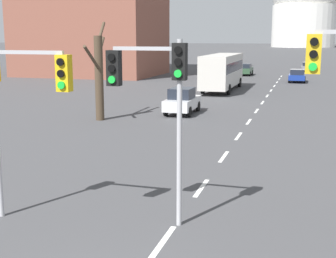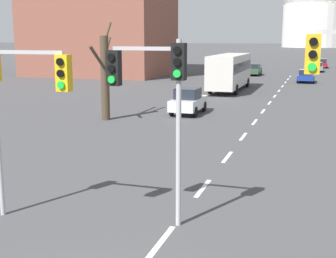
{
  "view_description": "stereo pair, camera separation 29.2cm",
  "coord_description": "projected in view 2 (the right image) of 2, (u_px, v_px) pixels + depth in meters",
  "views": [
    {
      "loc": [
        3.29,
        -6.51,
        5.12
      ],
      "look_at": [
        -0.46,
        6.11,
        2.53
      ],
      "focal_mm": 50.0,
      "sensor_mm": 36.0,
      "label": 1
    },
    {
      "loc": [
        3.57,
        -6.42,
        5.12
      ],
      "look_at": [
        -0.46,
        6.11,
        2.53
      ],
      "focal_mm": 50.0,
      "sensor_mm": 36.0,
      "label": 2
    }
  ],
  "objects": [
    {
      "name": "lane_stripe_9",
      "position": [
        282.0,
        86.0,
        49.76
      ],
      "size": [
        0.16,
        2.0,
        0.01
      ],
      "primitive_type": "cube",
      "color": "silver",
      "rests_on": "ground_plane"
    },
    {
      "name": "sedan_far_right",
      "position": [
        188.0,
        101.0,
        31.7
      ],
      "size": [
        1.79,
        4.11,
        1.77
      ],
      "color": "silver",
      "rests_on": "ground_plane"
    },
    {
      "name": "lane_stripe_7",
      "position": [
        275.0,
        96.0,
        41.35
      ],
      "size": [
        0.16,
        2.0,
        0.01
      ],
      "primitive_type": "cube",
      "color": "silver",
      "rests_on": "ground_plane"
    },
    {
      "name": "sedan_far_left",
      "position": [
        253.0,
        69.0,
        63.78
      ],
      "size": [
        1.97,
        4.24,
        1.58
      ],
      "color": "#2D4C33",
      "rests_on": "ground_plane"
    },
    {
      "name": "lane_stripe_2",
      "position": [
        227.0,
        157.0,
        20.32
      ],
      "size": [
        0.16,
        2.0,
        0.01
      ],
      "primitive_type": "cube",
      "color": "silver",
      "rests_on": "ground_plane"
    },
    {
      "name": "traffic_signal_centre_tall",
      "position": [
        156.0,
        86.0,
        12.42
      ],
      "size": [
        2.2,
        0.34,
        5.08
      ],
      "color": "#B2B2B7",
      "rests_on": "ground_plane"
    },
    {
      "name": "lane_stripe_0",
      "position": [
        161.0,
        241.0,
        11.92
      ],
      "size": [
        0.16,
        2.0,
        0.01
      ],
      "primitive_type": "cube",
      "color": "silver",
      "rests_on": "ground_plane"
    },
    {
      "name": "lane_stripe_10",
      "position": [
        285.0,
        82.0,
        53.96
      ],
      "size": [
        0.16,
        2.0,
        0.01
      ],
      "primitive_type": "cube",
      "color": "silver",
      "rests_on": "ground_plane"
    },
    {
      "name": "lane_stripe_6",
      "position": [
        270.0,
        103.0,
        37.14
      ],
      "size": [
        0.16,
        2.0,
        0.01
      ],
      "primitive_type": "cube",
      "color": "silver",
      "rests_on": "ground_plane"
    },
    {
      "name": "sedan_mid_centre",
      "position": [
        317.0,
        67.0,
        70.74
      ],
      "size": [
        1.81,
        4.56,
        1.41
      ],
      "color": "slate",
      "rests_on": "ground_plane"
    },
    {
      "name": "city_bus",
      "position": [
        230.0,
        70.0,
        45.27
      ],
      "size": [
        2.66,
        10.8,
        3.48
      ],
      "color": "beige",
      "rests_on": "ground_plane"
    },
    {
      "name": "traffic_signal_near_left",
      "position": [
        18.0,
        87.0,
        12.77
      ],
      "size": [
        2.57,
        0.34,
        4.98
      ],
      "color": "#B2B2B7",
      "rests_on": "ground_plane"
    },
    {
      "name": "sedan_near_left",
      "position": [
        321.0,
        63.0,
        79.53
      ],
      "size": [
        1.98,
        3.82,
        1.55
      ],
      "color": "maroon",
      "rests_on": "ground_plane"
    },
    {
      "name": "lane_stripe_1",
      "position": [
        203.0,
        188.0,
        16.12
      ],
      "size": [
        0.16,
        2.0,
        0.01
      ],
      "primitive_type": "cube",
      "color": "silver",
      "rests_on": "ground_plane"
    },
    {
      "name": "bare_tree_left_near",
      "position": [
        105.0,
        74.0,
        29.03
      ],
      "size": [
        1.03,
        4.57,
        6.12
      ],
      "color": "#473828",
      "rests_on": "ground_plane"
    },
    {
      "name": "lane_stripe_3",
      "position": [
        243.0,
        136.0,
        24.53
      ],
      "size": [
        0.16,
        2.0,
        0.01
      ],
      "primitive_type": "cube",
      "color": "silver",
      "rests_on": "ground_plane"
    },
    {
      "name": "lane_stripe_12",
      "position": [
        290.0,
        76.0,
        62.37
      ],
      "size": [
        0.16,
        2.0,
        0.01
      ],
      "primitive_type": "cube",
      "color": "silver",
      "rests_on": "ground_plane"
    },
    {
      "name": "sedan_near_right",
      "position": [
        306.0,
        76.0,
        53.75
      ],
      "size": [
        1.89,
        3.92,
        1.5
      ],
      "color": "navy",
      "rests_on": "ground_plane"
    },
    {
      "name": "lane_stripe_8",
      "position": [
        279.0,
        91.0,
        45.55
      ],
      "size": [
        0.16,
        2.0,
        0.01
      ],
      "primitive_type": "cube",
      "color": "silver",
      "rests_on": "ground_plane"
    },
    {
      "name": "lane_stripe_11",
      "position": [
        288.0,
        79.0,
        58.16
      ],
      "size": [
        0.16,
        2.0,
        0.01
      ],
      "primitive_type": "cube",
      "color": "silver",
      "rests_on": "ground_plane"
    },
    {
      "name": "lane_stripe_5",
      "position": [
        263.0,
        111.0,
        32.94
      ],
      "size": [
        0.16,
        2.0,
        0.01
      ],
      "primitive_type": "cube",
      "color": "silver",
      "rests_on": "ground_plane"
    },
    {
      "name": "lane_stripe_4",
      "position": [
        255.0,
        122.0,
        28.73
      ],
      "size": [
        0.16,
        2.0,
        0.01
      ],
      "primitive_type": "cube",
      "color": "silver",
      "rests_on": "ground_plane"
    }
  ]
}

